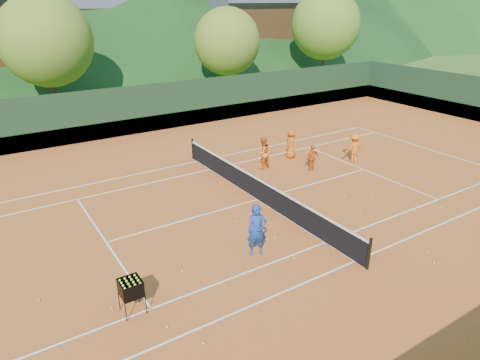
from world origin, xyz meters
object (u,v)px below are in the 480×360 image
student_a (263,153)px  student_c (291,144)px  coach (257,230)px  tennis_net (258,189)px  student_d (354,148)px  student_b (312,158)px  ball_hopper (131,289)px  chalet_mid (122,28)px  chalet_right (252,24)px

student_a → student_c: 2.21m
coach → student_c: bearing=63.3°
student_c → tennis_net: student_c is taller
tennis_net → coach: bearing=-125.3°
student_c → student_d: student_c is taller
student_c → coach: bearing=21.0°
student_b → ball_hopper: bearing=23.0°
coach → chalet_mid: (8.43, 37.42, 4.08)m
coach → ball_hopper: 4.45m
student_a → chalet_mid: chalet_mid is taller
coach → student_b: coach is taller
student_a → student_b: (1.86, -1.54, -0.15)m
student_d → tennis_net: student_d is taller
student_c → ball_hopper: (-11.27, -7.26, -0.05)m
student_a → tennis_net: student_a is taller
tennis_net → chalet_mid: size_ratio=0.95×
chalet_right → ball_hopper: bearing=-128.3°
student_c → student_d: 3.22m
coach → student_b: size_ratio=1.35×
student_b → chalet_right: (15.86, 28.69, 4.58)m
student_c → chalet_mid: chalet_mid is taller
student_b → tennis_net: (-4.14, -1.31, -0.16)m
student_d → chalet_right: chalet_right is taller
student_c → chalet_mid: size_ratio=0.13×
student_c → chalet_right: chalet_right is taller
student_d → chalet_mid: (-0.70, 32.97, 4.20)m
chalet_mid → chalet_right: size_ratio=1.06×
ball_hopper → chalet_right: bearing=51.7°
ball_hopper → student_a: bearing=36.8°
coach → ball_hopper: (-4.41, -0.53, -0.15)m
student_a → tennis_net: (-2.27, -2.85, -0.31)m
student_d → tennis_net: (-6.70, -1.03, -0.27)m
tennis_net → ball_hopper: bearing=-150.0°
student_b → coach: bearing=33.1°
tennis_net → chalet_right: size_ratio=1.01×
ball_hopper → chalet_mid: size_ratio=0.08×
student_c → chalet_right: size_ratio=0.13×
tennis_net → student_a: bearing=51.5°
student_a → chalet_right: size_ratio=0.14×
coach → chalet_right: bearing=75.0°
student_c → student_a: bearing=-11.5°
student_b → student_c: (0.30, 2.00, 0.13)m
ball_hopper → student_c: bearing=32.8°
student_b → chalet_right: size_ratio=0.11×
student_d → chalet_mid: size_ratio=0.12×
student_a → student_c: student_a is taller
coach → chalet_right: (22.43, 33.42, 4.35)m
student_a → chalet_mid: bearing=-104.5°
student_a → chalet_mid: 31.64m
student_a → tennis_net: size_ratio=0.13×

